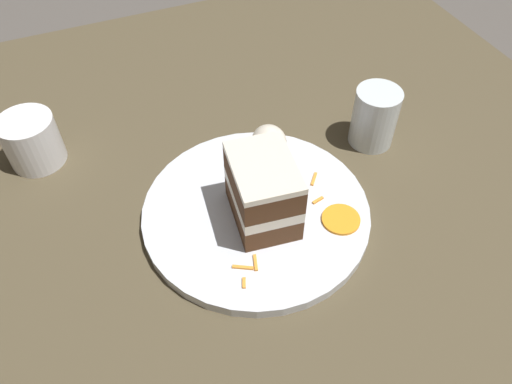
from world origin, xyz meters
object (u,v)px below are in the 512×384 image
object	(u,v)px
cream_dollop	(269,142)
orange_garnish	(341,219)
cake_slice	(263,191)
coffee_mug	(31,139)
drinking_glass	(374,120)
plate	(256,212)

from	to	relation	value
cream_dollop	orange_garnish	bearing A→B (deg)	13.42
cake_slice	coffee_mug	distance (m)	0.36
drinking_glass	coffee_mug	size ratio (longest dim) A/B	1.14
plate	coffee_mug	size ratio (longest dim) A/B	3.81
plate	drinking_glass	xyz separation A→B (m)	(-0.07, 0.22, 0.03)
cake_slice	orange_garnish	world-z (taller)	cake_slice
drinking_glass	orange_garnish	bearing A→B (deg)	-44.01
orange_garnish	coffee_mug	world-z (taller)	coffee_mug
orange_garnish	coffee_mug	distance (m)	0.46
plate	drinking_glass	size ratio (longest dim) A/B	3.33
plate	coffee_mug	xyz separation A→B (m)	(-0.23, -0.26, 0.03)
orange_garnish	coffee_mug	size ratio (longest dim) A/B	0.63
drinking_glass	coffee_mug	xyz separation A→B (m)	(-0.16, -0.48, 0.00)
cake_slice	orange_garnish	bearing A→B (deg)	159.17
plate	cream_dollop	world-z (taller)	cream_dollop
orange_garnish	drinking_glass	xyz separation A→B (m)	(-0.13, 0.13, 0.02)
plate	cake_slice	distance (m)	0.06
cream_dollop	coffee_mug	bearing A→B (deg)	-113.70
cream_dollop	drinking_glass	world-z (taller)	drinking_glass
cake_slice	cream_dollop	size ratio (longest dim) A/B	2.03
drinking_glass	coffee_mug	distance (m)	0.51
plate	drinking_glass	bearing A→B (deg)	107.61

